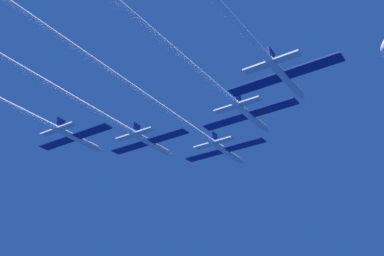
# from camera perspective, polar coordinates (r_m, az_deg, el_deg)

# --- Properties ---
(jet_lead) EXTENTS (16.91, 67.32, 2.80)m
(jet_lead) POSITION_cam_1_polar(r_m,az_deg,el_deg) (77.74, -4.04, 2.73)
(jet_lead) COLOR silver
(jet_left_wing) EXTENTS (16.91, 65.98, 2.80)m
(jet_left_wing) POSITION_cam_1_polar(r_m,az_deg,el_deg) (77.82, -14.56, 3.80)
(jet_left_wing) COLOR silver
(jet_right_wing) EXTENTS (16.91, 68.79, 2.80)m
(jet_right_wing) POSITION_cam_1_polar(r_m,az_deg,el_deg) (64.65, -2.36, 9.28)
(jet_right_wing) COLOR silver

